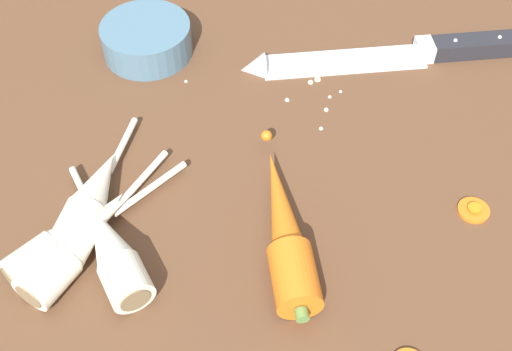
# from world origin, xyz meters

# --- Properties ---
(ground_plane) EXTENTS (1.20, 0.90, 0.04)m
(ground_plane) POSITION_xyz_m (0.00, 0.00, -0.02)
(ground_plane) COLOR brown
(chefs_knife) EXTENTS (0.35, 0.09, 0.04)m
(chefs_knife) POSITION_xyz_m (0.14, 0.18, 0.01)
(chefs_knife) COLOR silver
(chefs_knife) RESTS_ON ground_plane
(whole_carrot) EXTENTS (0.07, 0.22, 0.04)m
(whole_carrot) POSITION_xyz_m (0.03, -0.09, 0.02)
(whole_carrot) COLOR orange
(whole_carrot) RESTS_ON ground_plane
(parsnip_front) EXTENTS (0.15, 0.17, 0.04)m
(parsnip_front) POSITION_xyz_m (-0.17, -0.11, 0.02)
(parsnip_front) COLOR silver
(parsnip_front) RESTS_ON ground_plane
(parsnip_mid_left) EXTENTS (0.11, 0.17, 0.04)m
(parsnip_mid_left) POSITION_xyz_m (-0.13, -0.12, 0.02)
(parsnip_mid_left) COLOR silver
(parsnip_mid_left) RESTS_ON ground_plane
(parsnip_mid_right) EXTENTS (0.06, 0.17, 0.04)m
(parsnip_mid_right) POSITION_xyz_m (-0.16, -0.06, 0.02)
(parsnip_mid_right) COLOR silver
(parsnip_mid_right) RESTS_ON ground_plane
(parsnip_back) EXTENTS (0.12, 0.19, 0.04)m
(parsnip_back) POSITION_xyz_m (-0.16, -0.11, 0.02)
(parsnip_back) COLOR silver
(parsnip_back) RESTS_ON ground_plane
(carrot_slice_stray_near) EXTENTS (0.03, 0.03, 0.01)m
(carrot_slice_stray_near) POSITION_xyz_m (0.22, -0.05, 0.00)
(carrot_slice_stray_near) COLOR orange
(carrot_slice_stray_near) RESTS_ON ground_plane
(prep_bowl) EXTENTS (0.11, 0.11, 0.04)m
(prep_bowl) POSITION_xyz_m (-0.14, 0.19, 0.02)
(prep_bowl) COLOR slate
(prep_bowl) RESTS_ON ground_plane
(mince_crumbs) EXTENTS (0.19, 0.09, 0.01)m
(mince_crumbs) POSITION_xyz_m (0.06, 0.12, 0.00)
(mince_crumbs) COLOR beige
(mince_crumbs) RESTS_ON ground_plane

